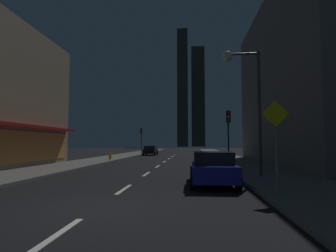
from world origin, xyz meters
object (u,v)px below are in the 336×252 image
(traffic_light_near_right, at_px, (228,125))
(traffic_light_far_left, at_px, (141,135))
(fire_hydrant_far_left, at_px, (110,156))
(pedestrian_crossing_sign, at_px, (276,138))
(street_lamp_right, at_px, (243,82))
(car_parked_far, at_px, (150,150))
(car_parked_near, at_px, (213,168))

(traffic_light_near_right, bearing_deg, traffic_light_far_left, 116.53)
(fire_hydrant_far_left, bearing_deg, pedestrian_crossing_sign, -57.10)
(traffic_light_far_left, height_order, street_lamp_right, street_lamp_right)
(car_parked_far, bearing_deg, street_lamp_right, -71.00)
(car_parked_far, bearing_deg, traffic_light_near_right, -65.19)
(car_parked_far, relative_size, pedestrian_crossing_sign, 1.34)
(car_parked_near, relative_size, traffic_light_near_right, 1.01)
(fire_hydrant_far_left, bearing_deg, street_lamp_right, -49.73)
(fire_hydrant_far_left, xyz_separation_m, pedestrian_crossing_sign, (11.50, -17.78, 1.56))
(street_lamp_right, bearing_deg, traffic_light_far_left, 110.94)
(street_lamp_right, bearing_deg, pedestrian_crossing_sign, -87.18)
(traffic_light_near_right, relative_size, pedestrian_crossing_sign, 1.33)
(car_parked_near, xyz_separation_m, traffic_light_far_left, (-9.10, 30.45, 2.45))
(pedestrian_crossing_sign, bearing_deg, car_parked_far, 106.76)
(car_parked_far, height_order, fire_hydrant_far_left, car_parked_far)
(car_parked_near, height_order, street_lamp_right, street_lamp_right)
(car_parked_far, bearing_deg, car_parked_near, -75.63)
(car_parked_far, relative_size, street_lamp_right, 0.64)
(fire_hydrant_far_left, xyz_separation_m, traffic_light_near_right, (11.40, -6.92, 2.74))
(fire_hydrant_far_left, xyz_separation_m, traffic_light_far_left, (0.40, 15.11, 2.74))
(traffic_light_far_left, xyz_separation_m, street_lamp_right, (10.88, -28.43, 1.87))
(fire_hydrant_far_left, distance_m, street_lamp_right, 18.05)
(car_parked_near, xyz_separation_m, fire_hydrant_far_left, (-9.50, 15.34, -0.29))
(car_parked_far, bearing_deg, fire_hydrant_far_left, -100.21)
(car_parked_far, height_order, street_lamp_right, street_lamp_right)
(traffic_light_near_right, relative_size, street_lamp_right, 0.64)
(street_lamp_right, bearing_deg, car_parked_far, 109.00)
(fire_hydrant_far_left, relative_size, pedestrian_crossing_sign, 0.21)
(car_parked_near, height_order, car_parked_far, same)
(fire_hydrant_far_left, bearing_deg, traffic_light_far_left, 88.48)
(traffic_light_near_right, bearing_deg, street_lamp_right, -91.08)
(traffic_light_far_left, xyz_separation_m, pedestrian_crossing_sign, (11.10, -32.89, -1.18))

